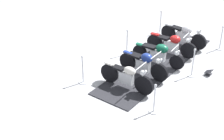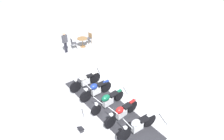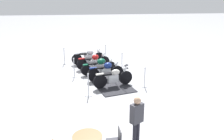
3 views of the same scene
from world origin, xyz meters
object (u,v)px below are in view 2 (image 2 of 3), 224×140
(motorcycle_navy, at_px, (96,90))
(cafe_chair_across_table, at_px, (89,38))
(motorcycle_maroon, at_px, (121,112))
(info_placard, at_px, (81,129))
(cafe_table, at_px, (82,40))
(motorcycle_forest, at_px, (107,101))
(stanchion_left_mid, at_px, (129,91))
(bystander_person, at_px, (65,41))
(motorcycle_cream, at_px, (85,81))
(motorcycle_chrome, at_px, (137,126))
(stanchion_right_front, at_px, (59,88))
(stanchion_left_front, at_px, (100,70))
(cafe_chair_near_table, at_px, (73,43))
(stanchion_left_rear, at_px, (168,120))
(stanchion_right_mid, at_px, (84,115))

(motorcycle_navy, height_order, cafe_chair_across_table, motorcycle_navy)
(motorcycle_maroon, bearing_deg, info_placard, -23.48)
(motorcycle_maroon, bearing_deg, cafe_table, -113.47)
(motorcycle_forest, distance_m, stanchion_left_mid, 1.54)
(info_placard, relative_size, bystander_person, 0.21)
(info_placard, height_order, cafe_table, cafe_table)
(motorcycle_cream, distance_m, stanchion_left_mid, 2.70)
(motorcycle_cream, distance_m, motorcycle_chrome, 4.43)
(stanchion_right_front, xyz_separation_m, cafe_table, (3.03, 5.26, 0.23))
(motorcycle_maroon, bearing_deg, cafe_chair_across_table, -117.83)
(stanchion_right_front, bearing_deg, motorcycle_chrome, -58.75)
(stanchion_left_front, bearing_deg, stanchion_left_mid, -74.96)
(cafe_chair_near_table, relative_size, cafe_chair_across_table, 0.95)
(motorcycle_chrome, distance_m, cafe_chair_across_table, 10.18)
(stanchion_left_mid, bearing_deg, stanchion_left_rear, -74.96)
(stanchion_right_front, relative_size, bystander_person, 0.62)
(info_placard, height_order, cafe_chair_near_table, cafe_chair_near_table)
(stanchion_right_front, height_order, cafe_chair_near_table, stanchion_right_front)
(bystander_person, bearing_deg, cafe_chair_near_table, 86.67)
(stanchion_left_rear, xyz_separation_m, stanchion_left_mid, (-0.73, 2.72, -0.03))
(stanchion_left_mid, xyz_separation_m, cafe_table, (-0.58, 7.21, 0.24))
(stanchion_right_front, bearing_deg, stanchion_right_mid, -74.96)
(stanchion_right_front, relative_size, cafe_chair_across_table, 1.13)
(motorcycle_maroon, relative_size, stanchion_right_mid, 1.86)
(cafe_chair_near_table, bearing_deg, stanchion_left_rear, -80.93)
(motorcycle_cream, bearing_deg, stanchion_left_rear, 104.99)
(stanchion_left_mid, distance_m, bystander_person, 7.13)
(motorcycle_cream, height_order, info_placard, motorcycle_cream)
(motorcycle_cream, height_order, cafe_table, motorcycle_cream)
(stanchion_left_front, relative_size, info_placard, 3.12)
(motorcycle_cream, relative_size, cafe_table, 2.44)
(motorcycle_navy, xyz_separation_m, cafe_chair_near_table, (0.35, 6.49, -0.01))
(stanchion_left_rear, height_order, stanchion_right_mid, stanchion_right_mid)
(motorcycle_forest, xyz_separation_m, cafe_table, (0.89, 7.61, 0.08))
(motorcycle_chrome, bearing_deg, info_placard, -37.82)
(stanchion_left_front, bearing_deg, motorcycle_cream, -143.36)
(motorcycle_maroon, distance_m, stanchion_left_rear, 2.29)
(cafe_table, bearing_deg, info_placard, -107.28)
(stanchion_left_mid, relative_size, info_placard, 3.16)
(info_placard, bearing_deg, cafe_chair_across_table, -35.78)
(stanchion_right_front, bearing_deg, bystander_person, 72.51)
(cafe_chair_near_table, xyz_separation_m, bystander_person, (-0.69, -0.38, 0.48))
(cafe_table, xyz_separation_m, bystander_person, (-1.51, -0.43, 0.43))
(stanchion_left_rear, distance_m, stanchion_right_mid, 4.11)
(info_placard, bearing_deg, stanchion_right_mid, -47.85)
(motorcycle_cream, height_order, cafe_chair_near_table, motorcycle_cream)
(motorcycle_forest, bearing_deg, stanchion_left_front, -122.62)
(motorcycle_forest, distance_m, cafe_table, 7.66)
(motorcycle_chrome, relative_size, stanchion_left_mid, 1.96)
(stanchion_left_rear, relative_size, cafe_chair_near_table, 1.26)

